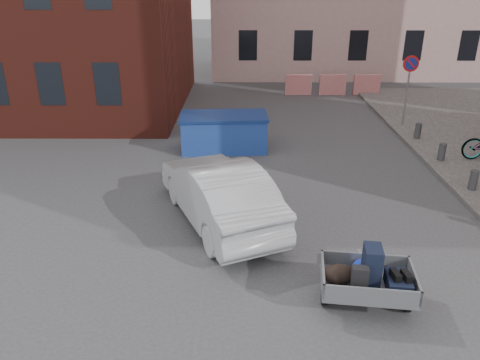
{
  "coord_description": "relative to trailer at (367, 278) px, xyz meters",
  "views": [
    {
      "loc": [
        -0.26,
        -8.25,
        5.46
      ],
      "look_at": [
        -0.33,
        1.73,
        1.1
      ],
      "focal_mm": 35.0,
      "sensor_mm": 36.0,
      "label": 1
    }
  ],
  "objects": [
    {
      "name": "barriers",
      "position": [
        2.28,
        16.42,
        -0.11
      ],
      "size": [
        4.7,
        0.18,
        1.0
      ],
      "color": "red",
      "rests_on": "ground"
    },
    {
      "name": "silver_car",
      "position": [
        -2.75,
        3.22,
        0.16
      ],
      "size": [
        3.35,
        4.9,
        1.53
      ],
      "primitive_type": "imported",
      "rotation": [
        0.0,
        0.0,
        3.56
      ],
      "color": "#ADAFB4",
      "rests_on": "ground"
    },
    {
      "name": "dumpster",
      "position": [
        -2.83,
        8.32,
        0.01
      ],
      "size": [
        3.0,
        1.68,
        1.22
      ],
      "rotation": [
        0.0,
        0.0,
        0.06
      ],
      "color": "#21429D",
      "rests_on": "ground"
    },
    {
      "name": "no_parking_sign",
      "position": [
        4.08,
        10.91,
        1.41
      ],
      "size": [
        0.6,
        0.09,
        2.65
      ],
      "color": "gray",
      "rests_on": "sidewalk"
    },
    {
      "name": "trailer",
      "position": [
        0.0,
        0.0,
        0.0
      ],
      "size": [
        1.72,
        1.89,
        1.2
      ],
      "rotation": [
        0.0,
        0.0,
        -0.12
      ],
      "color": "black",
      "rests_on": "ground"
    },
    {
      "name": "bollards",
      "position": [
        4.08,
        4.82,
        -0.21
      ],
      "size": [
        0.22,
        9.02,
        0.55
      ],
      "color": "#3A3A3D",
      "rests_on": "sidewalk"
    },
    {
      "name": "ground",
      "position": [
        -1.92,
        1.42,
        -0.61
      ],
      "size": [
        120.0,
        120.0,
        0.0
      ],
      "primitive_type": "plane",
      "color": "#38383A",
      "rests_on": "ground"
    }
  ]
}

